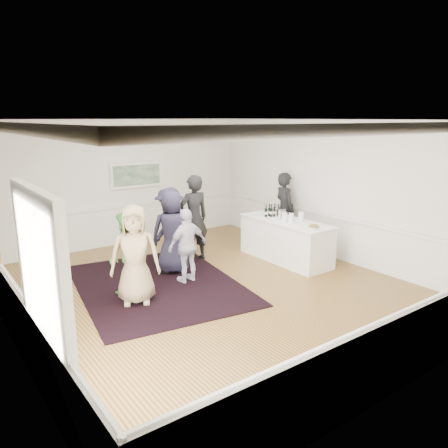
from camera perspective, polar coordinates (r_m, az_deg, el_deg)
floor at (r=8.53m, az=-1.84°, el=-8.54°), size 8.00×8.00×0.00m
ceiling at (r=7.89m, az=-2.03°, el=13.48°), size 7.00×8.00×0.02m
wall_left at (r=6.80m, az=-27.12°, el=-1.73°), size 0.02×8.00×3.20m
wall_right at (r=10.41m, az=14.25°, el=4.29°), size 0.02×8.00×3.20m
wall_back at (r=11.54m, az=-13.23°, el=5.25°), size 7.00×0.02×3.20m
wall_front at (r=5.36m, az=23.01°, el=-5.17°), size 7.00×0.02×3.20m
wainscoting at (r=8.36m, az=-1.87°, el=-5.37°), size 7.00×8.00×1.00m
doorway at (r=5.07m, az=-22.64°, el=-8.39°), size 0.10×1.78×2.56m
landscape_painting at (r=11.63m, az=-11.35°, el=6.31°), size 1.44×0.06×0.66m
area_rug at (r=8.85m, az=-8.67°, el=-7.79°), size 3.49×4.26×0.02m
serving_table at (r=10.18m, az=8.04°, el=-2.10°), size 0.89×2.34×0.95m
bartender at (r=11.18m, az=7.91°, el=1.84°), size 0.60×0.78×1.90m
guest_tan at (r=7.82m, az=-11.57°, el=-3.97°), size 1.03×0.89×1.79m
guest_green at (r=7.99m, az=-12.35°, el=-4.22°), size 0.75×0.89×1.63m
guest_lilac at (r=8.72m, az=-4.79°, el=-2.83°), size 0.91×0.44×1.51m
guest_dark_a at (r=9.82m, az=-7.09°, el=-0.30°), size 1.30×1.11×1.74m
guest_dark_b at (r=9.98m, az=-3.99°, el=0.75°), size 0.75×0.51×1.99m
guest_navy at (r=9.27m, az=-6.74°, el=-1.02°), size 1.03×0.90×1.77m
wine_bottles at (r=10.42m, az=6.35°, el=1.86°), size 0.37×0.19×0.31m
juice_pitchers at (r=9.86m, az=8.92°, el=0.89°), size 0.44×0.30×0.24m
ice_bucket at (r=10.17m, az=7.37°, el=1.32°), size 0.26×0.26×0.25m
nut_bowl at (r=9.40m, az=11.64°, el=-0.38°), size 0.24×0.24×0.08m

